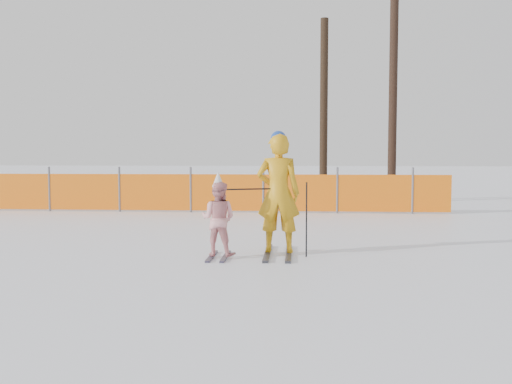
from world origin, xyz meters
TOP-DOWN VIEW (x-y plane):
  - ground at (0.00, 0.00)m, footprint 120.00×120.00m
  - adult at (0.37, 0.35)m, footprint 0.72×1.53m
  - child at (-0.56, 0.02)m, footprint 0.65×0.94m
  - ski_poles at (0.47, 0.16)m, footprint 1.28×0.27m
  - safety_fence at (-2.77, 6.67)m, footprint 15.05×0.06m
  - tree_trunks at (4.09, 10.36)m, footprint 6.97×1.77m

SIDE VIEW (x-z plane):
  - ground at x=0.00m, z-range 0.00..0.00m
  - safety_fence at x=-2.77m, z-range -0.07..1.18m
  - child at x=-0.56m, z-range -0.06..1.29m
  - ski_poles at x=0.47m, z-range 0.18..1.37m
  - adult at x=0.37m, z-range 0.00..1.99m
  - tree_trunks at x=4.09m, z-range -0.26..6.30m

